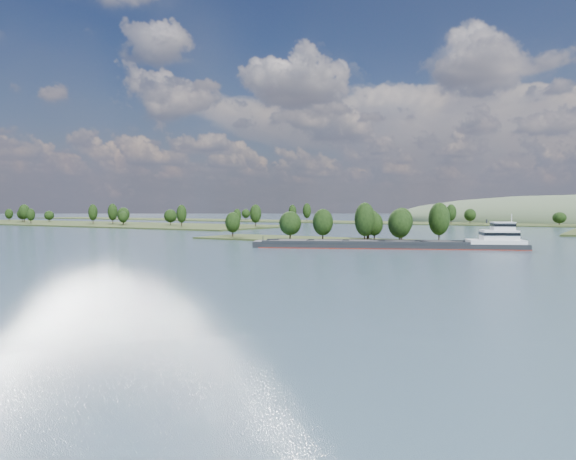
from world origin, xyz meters
The scene contains 5 objects.
ground centered at (0.00, 120.00, 0.00)m, with size 1800.00×1800.00×0.00m, color #344B5B.
tree_island centered at (8.24, 179.47, 4.06)m, with size 100.00×30.00×14.42m.
left_bank centered at (-228.44, 260.10, 0.98)m, with size 300.00×80.00×15.34m.
back_shoreline centered at (10.05, 399.78, 0.77)m, with size 900.00×60.00×15.88m.
cargo_barge centered at (37.57, 160.16, 1.37)m, with size 77.54×40.63×10.88m.
Camera 1 is at (93.72, -1.09, 12.39)m, focal length 35.00 mm.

